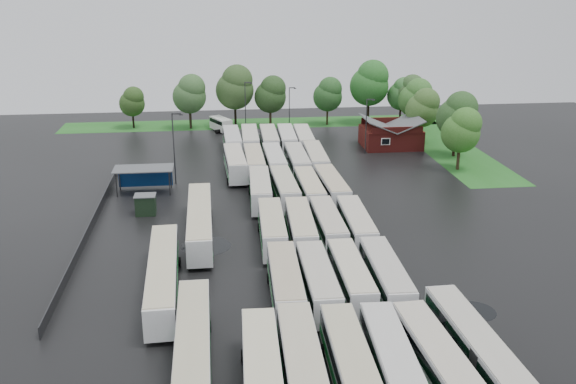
{
  "coord_description": "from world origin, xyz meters",
  "views": [
    {
      "loc": [
        -6.99,
        -65.82,
        28.71
      ],
      "look_at": [
        2.0,
        12.0,
        2.5
      ],
      "focal_mm": 40.0,
      "sensor_mm": 36.0,
      "label": 1
    }
  ],
  "objects": [
    {
      "name": "puddle_0",
      "position": [
        -2.68,
        -20.51,
        0.0
      ],
      "size": [
        5.05,
        5.05,
        0.01
      ],
      "primitive_type": "cylinder",
      "color": "black",
      "rests_on": "ground"
    },
    {
      "name": "bus_r4c4",
      "position": [
        8.25,
        28.69,
        1.97
      ],
      "size": [
        3.1,
        12.92,
        3.58
      ],
      "rotation": [
        0.0,
        0.0,
        -0.03
      ],
      "color": "silver",
      "rests_on": "ground"
    },
    {
      "name": "bus_r3c2",
      "position": [
        1.9,
        15.05,
        1.93
      ],
      "size": [
        2.97,
        12.7,
        3.52
      ],
      "rotation": [
        0.0,
        0.0,
        0.02
      ],
      "color": "silver",
      "rests_on": "ground"
    },
    {
      "name": "bus_r4c2",
      "position": [
        1.8,
        28.3,
        1.94
      ],
      "size": [
        2.8,
        12.72,
        3.53
      ],
      "rotation": [
        0.0,
        0.0,
        0.01
      ],
      "color": "silver",
      "rests_on": "ground"
    },
    {
      "name": "bus_r5c3",
      "position": [
        5.33,
        42.3,
        1.93
      ],
      "size": [
        3.09,
        12.68,
        3.51
      ],
      "rotation": [
        0.0,
        0.0,
        -0.03
      ],
      "color": "silver",
      "rests_on": "ground"
    },
    {
      "name": "bus_r1c2",
      "position": [
        1.94,
        -12.74,
        1.93
      ],
      "size": [
        2.8,
        12.61,
        3.5
      ],
      "rotation": [
        0.0,
        0.0,
        -0.01
      ],
      "color": "silver",
      "rests_on": "ground"
    },
    {
      "name": "tree_east_3",
      "position": [
        31.62,
        53.22,
        6.83
      ],
      "size": [
        6.42,
        6.42,
        10.63
      ],
      "color": "black",
      "rests_on": "ground"
    },
    {
      "name": "artic_bus_west_b",
      "position": [
        -9.2,
        4.18,
        2.0
      ],
      "size": [
        2.99,
        19.47,
        3.61
      ],
      "rotation": [
        0.0,
        0.0,
        0.01
      ],
      "color": "silver",
      "rests_on": "ground"
    },
    {
      "name": "bus_r0c1",
      "position": [
        -1.37,
        -25.71,
        1.97
      ],
      "size": [
        3.08,
        12.96,
        3.59
      ],
      "rotation": [
        0.0,
        0.0,
        -0.03
      ],
      "color": "silver",
      "rests_on": "ground"
    },
    {
      "name": "artic_bus_west_c",
      "position": [
        -12.46,
        -9.78,
        1.96
      ],
      "size": [
        3.41,
        19.1,
        3.53
      ],
      "rotation": [
        0.0,
        0.0,
        0.04
      ],
      "color": "silver",
      "rests_on": "ground"
    },
    {
      "name": "tree_north_6",
      "position": [
        31.4,
        61.89,
        6.15
      ],
      "size": [
        5.78,
        5.78,
        9.57
      ],
      "color": "black",
      "rests_on": "ground"
    },
    {
      "name": "bus_r1c1",
      "position": [
        -1.11,
        -12.69,
        1.95
      ],
      "size": [
        3.08,
        12.82,
        3.55
      ],
      "rotation": [
        0.0,
        0.0,
        -0.03
      ],
      "color": "silver",
      "rests_on": "ground"
    },
    {
      "name": "west_fence",
      "position": [
        -22.2,
        8.0,
        0.6
      ],
      "size": [
        0.1,
        50.0,
        1.2
      ],
      "primitive_type": "cube",
      "color": "#2D2D30",
      "rests_on": "ground"
    },
    {
      "name": "tree_east_0",
      "position": [
        30.93,
        27.4,
        6.42
      ],
      "size": [
        6.03,
        6.03,
        9.98
      ],
      "color": "#362819",
      "rests_on": "ground"
    },
    {
      "name": "bus_r5c0",
      "position": [
        -4.22,
        41.82,
        1.97
      ],
      "size": [
        3.02,
        12.95,
        3.59
      ],
      "rotation": [
        0.0,
        0.0,
        0.02
      ],
      "color": "silver",
      "rests_on": "ground"
    },
    {
      "name": "bus_r3c4",
      "position": [
        8.22,
        14.82,
        1.94
      ],
      "size": [
        3.02,
        12.75,
        3.53
      ],
      "rotation": [
        0.0,
        0.0,
        0.03
      ],
      "color": "silver",
      "rests_on": "ground"
    },
    {
      "name": "bus_r3c1",
      "position": [
        -1.38,
        15.02,
        1.94
      ],
      "size": [
        3.19,
        12.78,
        3.53
      ],
      "rotation": [
        0.0,
        0.0,
        -0.04
      ],
      "color": "silver",
      "rests_on": "ground"
    },
    {
      "name": "artic_bus_west_a",
      "position": [
        -9.3,
        -23.16,
        1.91
      ],
      "size": [
        2.8,
        18.59,
        3.44
      ],
      "rotation": [
        0.0,
        0.0,
        0.01
      ],
      "color": "silver",
      "rests_on": "ground"
    },
    {
      "name": "bus_r0c3",
      "position": [
        5.28,
        -26.08,
        1.92
      ],
      "size": [
        3.31,
        12.69,
        3.5
      ],
      "rotation": [
        0.0,
        0.0,
        -0.05
      ],
      "color": "silver",
      "rests_on": "ground"
    },
    {
      "name": "artic_bus_east",
      "position": [
        12.14,
        -26.76,
        1.91
      ],
      "size": [
        3.15,
        18.66,
        3.45
      ],
      "rotation": [
        0.0,
        0.0,
        0.03
      ],
      "color": "silver",
      "rests_on": "ground"
    },
    {
      "name": "bus_r3c3",
      "position": [
        5.16,
        14.49,
        1.89
      ],
      "size": [
        2.74,
        12.39,
        3.44
      ],
      "rotation": [
        0.0,
        0.0,
        0.01
      ],
      "color": "silver",
      "rests_on": "ground"
    },
    {
      "name": "grass_strip_east",
      "position": [
        34.0,
        42.8,
        0.01
      ],
      "size": [
        10.0,
        50.0,
        0.01
      ],
      "primitive_type": "cube",
      "color": "#20641E",
      "rests_on": "ground"
    },
    {
      "name": "wash_shed",
      "position": [
        -17.2,
        22.02,
        2.99
      ],
      "size": [
        8.2,
        4.2,
        3.58
      ],
      "color": "#2D2D30",
      "rests_on": "ground"
    },
    {
      "name": "lamp_post_back_w",
      "position": [
        -1.01,
        56.14,
        5.78
      ],
      "size": [
        1.53,
        0.3,
        9.96
      ],
      "color": "#2D2D30",
      "rests_on": "ground"
    },
    {
      "name": "tree_east_2",
      "position": [
        30.58,
        45.47,
        6.44
      ],
      "size": [
        6.05,
        6.05,
        10.02
      ],
      "color": "#31231A",
      "rests_on": "ground"
    },
    {
      "name": "puddle_3",
      "position": [
        2.84,
        -1.5,
        0.0
      ],
      "size": [
        4.35,
        4.35,
        0.01
      ],
      "primitive_type": "cylinder",
      "color": "black",
      "rests_on": "ground"
    },
    {
      "name": "bus_r5c4",
      "position": [
        8.21,
        41.7,
        1.93
      ],
      "size": [
        3.16,
        12.72,
        3.52
      ],
      "rotation": [
        0.0,
        0.0,
        -0.04
      ],
      "color": "silver",
      "rests_on": "ground"
    },
    {
      "name": "puddle_2",
      "position": [
        -8.52,
        1.38,
        0.0
      ],
      "size": [
        5.65,
        5.65,
        0.01
      ],
      "primitive_type": "cylinder",
      "color": "black",
      "rests_on": "ground"
    },
    {
      "name": "tree_north_1",
      "position": [
        -11.72,
        61.56,
        7.04
      ],
      "size": [
        6.61,
        6.61,
        10.95
      ],
      "color": "black",
      "rests_on": "ground"
    },
    {
      "name": "puddle_1",
      "position": [
        9.79,
        -22.06,
        0.0
      ],
      "size": [
        4.38,
        4.38,
        0.01
      ],
      "primitive_type": "cylinder",
      "color": "black",
      "rests_on": "ground"
    },
    {
      "name": "bus_r1c3",
      "position": [
        5.19,
        -12.11,
        1.88
      ],
      "size": [
        2.75,
        12.31,
        3.42
      ],
      "rotation": [
        0.0,
        0.0,
        -0.01
      ],
      "color": "silver",
      "rests_on": "ground"
    },
    {
      "name": "puddle_4",
      "position": [
        15.77,
        -16.45,
        0.0
      ],
      "size": [
        3.86,
        3.86,
        0.01
      ],
      "primitive_type": "cylinder",
      "color": "black",
      "rests_on": "ground"
    },
    {
      "name": "bus_r1c4",
      "position": [
        8.46,
        -12.47,
        1.95
      ],
      "size": [
        3.06,
        12.79,
        3.54
      ],
      "rotation": [
        0.0,
        0.0,
        -0.03
      ],
      "color": "silver",
      "rests_on": "ground"
    },
    {
      "name": "bus_r0c2",
      "position": [
        2.16,
        -25.97,
        1.92
      ],
      "size": [
        2.93,
        12.6,
        3.49
      ],
      "rotation": [
        0.0,
        0.0,
        -0.02
      ],
      "color": "silver",
      "rests_on": "ground"
    },
    {
      "name": "bus_r4c3",
      "position": [
        5.27,
        28.05,
        1.96
      ],
      "size": [
        2.8,
        12.8,
        3.56
      ],
      "rotation": [
        0.0,
        0.0,
        -0.01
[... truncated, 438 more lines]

